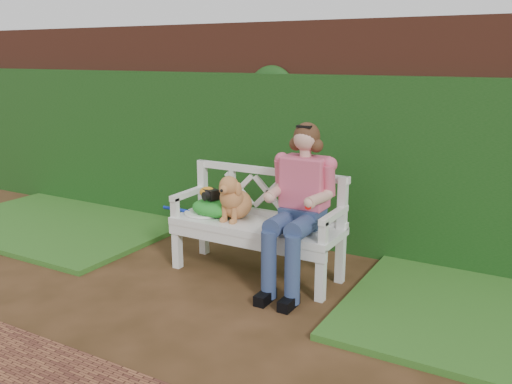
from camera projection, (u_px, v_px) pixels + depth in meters
The scene contains 11 objects.
ground at pixel (188, 300), 4.28m from camera, with size 60.00×60.00×0.00m, color #342210.
brick_wall at pixel (295, 132), 5.61m from camera, with size 10.00×0.30×2.20m, color brown.
ivy_hedge at pixel (285, 160), 5.49m from camera, with size 10.00×0.18×1.70m, color #224B1B.
grass_left at pixel (65, 222), 6.18m from camera, with size 2.60×2.00×0.05m, color #2D5920.
garden_bench at pixel (256, 249), 4.72m from camera, with size 1.58×0.60×0.48m, color white, non-canonical shape.
seated_woman at pixel (302, 210), 4.39m from camera, with size 0.56×0.74×1.32m, color #E5536A, non-canonical shape.
dog at pixel (235, 196), 4.70m from camera, with size 0.27×0.37×0.41m, color #AC8649, non-canonical shape.
tennis_racket at pixel (198, 213), 4.88m from camera, with size 0.62×0.26×0.03m, color silver, non-canonical shape.
green_bag at pixel (216, 207), 4.85m from camera, with size 0.45×0.35×0.15m, color green, non-canonical shape.
camera_item at pixel (211, 194), 4.81m from camera, with size 0.13×0.10×0.09m, color black.
baseball_glove at pixel (208, 192), 4.84m from camera, with size 0.16×0.12×0.10m, color orange.
Camera 1 is at (2.42, -3.16, 1.88)m, focal length 38.00 mm.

